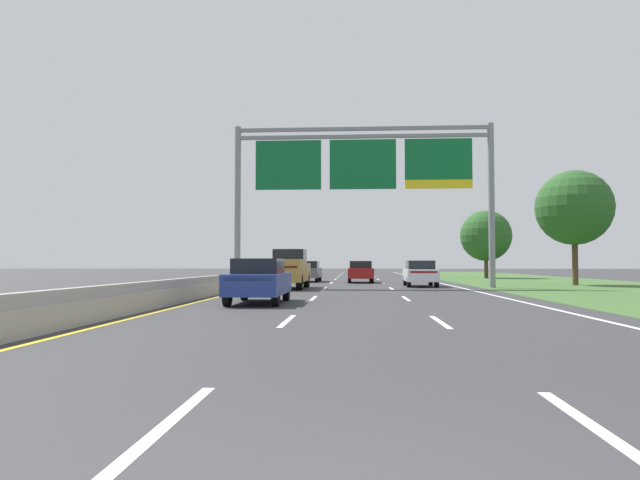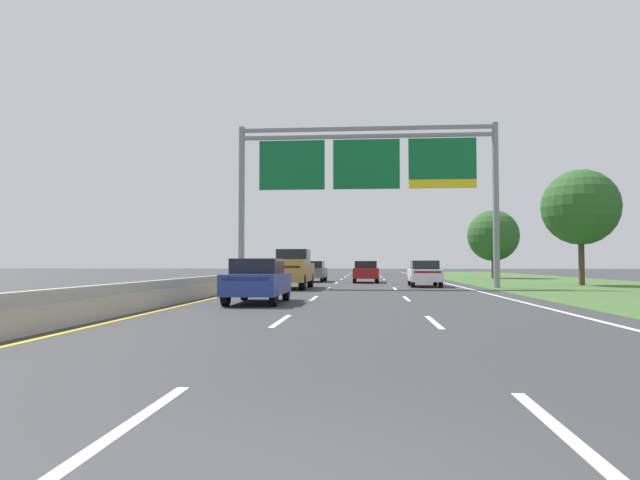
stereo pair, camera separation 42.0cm
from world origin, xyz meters
name	(u,v)px [view 2 (the right image)]	position (x,y,z in m)	size (l,w,h in m)	color
ground_plane	(362,284)	(0.00, 35.00, 0.00)	(220.00, 220.00, 0.00)	#333335
lane_striping	(362,284)	(0.00, 34.54, 0.00)	(11.96, 106.00, 0.01)	white
grass_verge_right	(576,285)	(13.95, 35.00, 0.01)	(14.00, 110.00, 0.02)	#3D602D
median_barrier_concrete	(265,279)	(-6.60, 35.00, 0.35)	(0.60, 110.00, 0.85)	#A8A399
overhead_sign_gantry	(366,171)	(0.30, 29.48, 6.72)	(15.06, 0.42, 9.48)	gray
pickup_truck_gold	(292,269)	(-3.87, 28.07, 1.07)	(2.10, 5.44, 2.20)	#A38438
car_blue_left_lane_sedan	(258,280)	(-3.58, 16.57, 0.82)	(1.84, 4.41, 1.57)	navy
car_grey_left_lane_sedan	(313,271)	(-3.74, 39.89, 0.82)	(1.89, 4.43, 1.57)	slate
car_white_right_lane_sedan	(424,273)	(3.80, 31.58, 0.82)	(1.90, 4.43, 1.57)	silver
car_red_centre_lane_sedan	(366,271)	(0.25, 38.37, 0.82)	(1.83, 4.40, 1.57)	maroon
roadside_tree_mid	(581,207)	(13.84, 33.73, 4.95)	(4.79, 4.79, 7.36)	#4C3823
roadside_tree_far	(493,236)	(12.22, 51.10, 4.01)	(4.79, 4.79, 6.41)	#4C3823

